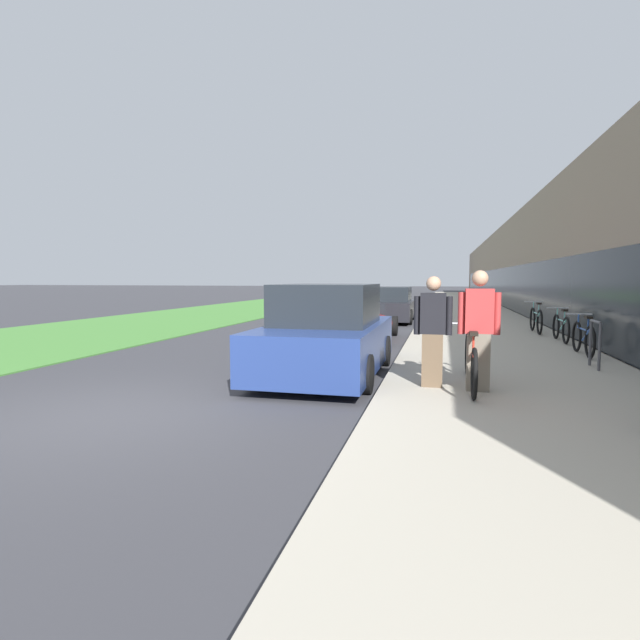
{
  "coord_description": "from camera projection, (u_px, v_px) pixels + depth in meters",
  "views": [
    {
      "loc": [
        4.03,
        -5.32,
        1.73
      ],
      "look_at": [
        -0.28,
        12.16,
        0.24
      ],
      "focal_mm": 28.0,
      "sensor_mm": 36.0,
      "label": 1
    }
  ],
  "objects": [
    {
      "name": "ground_plane",
      "position": [
        110.0,
        417.0,
        6.25
      ],
      "size": [
        220.0,
        220.0,
        0.0
      ],
      "primitive_type": "plane",
      "color": "#38383D"
    },
    {
      "name": "sidewalk_slab",
      "position": [
        467.0,
        311.0,
        25.31
      ],
      "size": [
        4.19,
        70.0,
        0.16
      ],
      "color": "#B2AA99",
      "rests_on": "ground"
    },
    {
      "name": "storefront_facade",
      "position": [
        581.0,
        267.0,
        31.16
      ],
      "size": [
        10.01,
        70.0,
        4.92
      ],
      "color": "gray",
      "rests_on": "ground"
    },
    {
      "name": "lawn_strip",
      "position": [
        265.0,
        305.0,
        32.13
      ],
      "size": [
        7.11,
        70.0,
        0.03
      ],
      "color": "#478438",
      "rests_on": "ground"
    },
    {
      "name": "tandem_bicycle",
      "position": [
        471.0,
        361.0,
        7.32
      ],
      "size": [
        0.52,
        2.49,
        0.86
      ],
      "color": "black",
      "rests_on": "sidewalk_slab"
    },
    {
      "name": "person_rider",
      "position": [
        479.0,
        331.0,
        6.96
      ],
      "size": [
        0.57,
        0.22,
        1.69
      ],
      "color": "#756B5B",
      "rests_on": "sidewalk_slab"
    },
    {
      "name": "person_bystander",
      "position": [
        433.0,
        331.0,
        7.24
      ],
      "size": [
        0.55,
        0.21,
        1.61
      ],
      "color": "brown",
      "rests_on": "sidewalk_slab"
    },
    {
      "name": "bike_rack_hoop",
      "position": [
        595.0,
        339.0,
        8.75
      ],
      "size": [
        0.05,
        0.6,
        0.84
      ],
      "color": "#4C4C51",
      "rests_on": "sidewalk_slab"
    },
    {
      "name": "cruiser_bike_nearest",
      "position": [
        583.0,
        338.0,
        10.25
      ],
      "size": [
        0.52,
        1.67,
        0.84
      ],
      "color": "black",
      "rests_on": "sidewalk_slab"
    },
    {
      "name": "cruiser_bike_middle",
      "position": [
        561.0,
        327.0,
        12.48
      ],
      "size": [
        0.52,
        1.75,
        0.84
      ],
      "color": "black",
      "rests_on": "sidewalk_slab"
    },
    {
      "name": "cruiser_bike_farthest",
      "position": [
        536.0,
        320.0,
        14.5
      ],
      "size": [
        0.52,
        1.86,
        0.9
      ],
      "color": "black",
      "rests_on": "sidewalk_slab"
    },
    {
      "name": "parked_sedan_curbside",
      "position": [
        327.0,
        335.0,
        8.87
      ],
      "size": [
        1.96,
        4.19,
        1.63
      ],
      "color": "navy",
      "rests_on": "ground"
    },
    {
      "name": "vintage_roadster_curbside",
      "position": [
        364.0,
        325.0,
        14.16
      ],
      "size": [
        1.68,
        4.1,
        0.99
      ],
      "color": "maroon",
      "rests_on": "ground"
    },
    {
      "name": "parked_sedan_far",
      "position": [
        390.0,
        306.0,
        20.0
      ],
      "size": [
        1.9,
        4.01,
        1.4
      ],
      "color": "black",
      "rests_on": "ground"
    }
  ]
}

